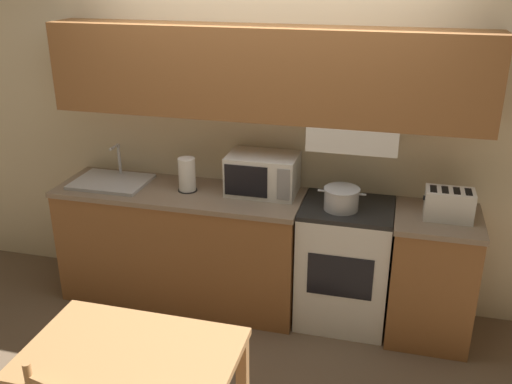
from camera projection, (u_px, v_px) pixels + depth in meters
name	position (u px, v px, depth m)	size (l,w,h in m)	color
ground_plane	(267.00, 287.00, 4.57)	(16.00, 16.00, 0.00)	brown
wall_back	(268.00, 108.00, 3.95)	(5.37, 0.38, 2.55)	beige
lower_counter_main	(182.00, 245.00, 4.29)	(1.80, 0.59, 0.89)	brown
lower_counter_right_stub	(431.00, 276.00, 3.86)	(0.56, 0.59, 0.89)	brown
stove_range	(344.00, 264.00, 4.02)	(0.62, 0.54, 0.89)	silver
cooking_pot	(341.00, 198.00, 3.77)	(0.32, 0.24, 0.15)	#B7BABF
microwave	(263.00, 174.00, 4.02)	(0.49, 0.34, 0.28)	silver
toaster	(449.00, 204.00, 3.63)	(0.31, 0.19, 0.19)	silver
sink_basin	(111.00, 181.00, 4.24)	(0.54, 0.41, 0.26)	#B7BABF
paper_towel_roll	(187.00, 175.00, 4.06)	(0.14, 0.14, 0.24)	black
dining_table	(133.00, 374.00, 2.68)	(0.99, 0.64, 0.76)	#B27F4C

